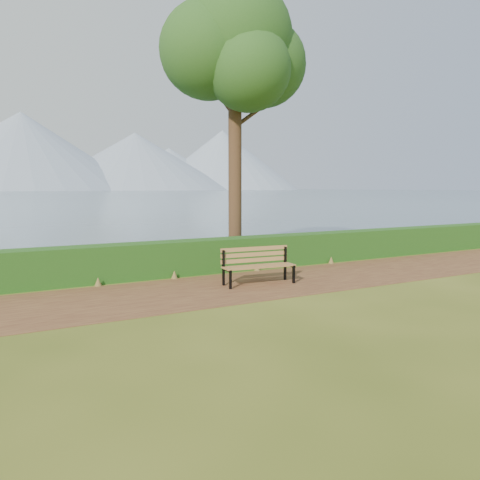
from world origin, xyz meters
TOP-DOWN VIEW (x-y plane):
  - ground at (0.00, 0.00)m, footprint 140.00×140.00m
  - path at (0.00, 0.30)m, footprint 40.00×3.40m
  - hedge at (0.00, 2.60)m, footprint 32.00×0.85m
  - water at (0.00, 260.00)m, footprint 700.00×510.00m
  - bench at (0.62, 0.36)m, footprint 2.00×0.74m
  - tree at (1.77, 3.87)m, footprint 5.00×4.22m

SIDE VIEW (x-z plane):
  - ground at x=0.00m, z-range 0.00..0.00m
  - path at x=0.00m, z-range 0.00..0.01m
  - water at x=0.00m, z-range 0.00..0.01m
  - hedge at x=0.00m, z-range 0.00..1.00m
  - bench at x=0.62m, z-range 0.07..1.06m
  - tree at x=1.77m, z-range 2.34..11.98m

